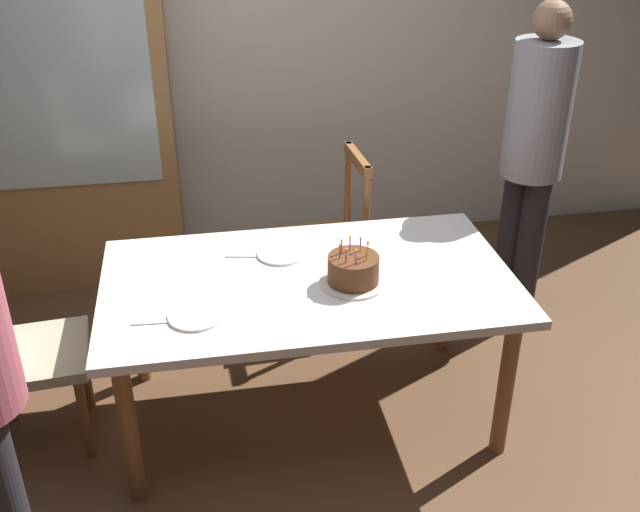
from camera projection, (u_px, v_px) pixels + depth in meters
The scene contains 12 objects.
ground at pixel (310, 411), 3.50m from camera, with size 6.40×6.40×0.00m, color brown.
back_wall at pixel (258, 44), 4.48m from camera, with size 6.40×0.10×2.60m, color beige.
dining_table at pixel (309, 294), 3.19m from camera, with size 1.74×0.99×0.73m.
birthday_cake at pixel (353, 271), 3.08m from camera, with size 0.28×0.28×0.19m.
plate_near_celebrant at pixel (196, 316), 2.88m from camera, with size 0.22×0.22×0.01m, color white.
plate_far_side at pixel (281, 254), 3.33m from camera, with size 0.22×0.22×0.01m, color white.
fork_near_celebrant at pixel (154, 323), 2.84m from camera, with size 0.18×0.02×0.01m, color silver.
fork_far_side at pixel (246, 256), 3.31m from camera, with size 0.18×0.02×0.01m, color silver.
chair_spindle_back at pixel (326, 242), 4.02m from camera, with size 0.46×0.46×0.95m.
chair_upholstered at pixel (8, 342), 3.07m from camera, with size 0.48×0.48×0.95m.
person_guest at pixel (534, 147), 3.82m from camera, with size 0.32×0.32×1.72m.
china_cabinet at pixel (75, 125), 4.22m from camera, with size 1.10×0.45×1.90m.
Camera 1 is at (-0.43, -2.69, 2.32)m, focal length 41.61 mm.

